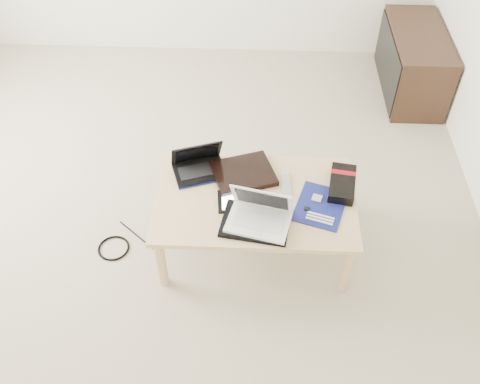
{
  "coord_description": "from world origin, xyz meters",
  "views": [
    {
      "loc": [
        0.59,
        -2.23,
        2.52
      ],
      "look_at": [
        0.5,
        -0.21,
        0.44
      ],
      "focal_mm": 40.0,
      "sensor_mm": 36.0,
      "label": 1
    }
  ],
  "objects_px": {
    "coffee_table": "(255,204)",
    "media_cabinet": "(412,62)",
    "gpu_box": "(342,184)",
    "white_laptop": "(260,214)",
    "netbook": "(199,165)"
  },
  "relations": [
    {
      "from": "coffee_table",
      "to": "media_cabinet",
      "type": "relative_size",
      "value": 1.22
    },
    {
      "from": "coffee_table",
      "to": "gpu_box",
      "type": "relative_size",
      "value": 3.72
    },
    {
      "from": "gpu_box",
      "to": "media_cabinet",
      "type": "bearing_deg",
      "value": 65.51
    },
    {
      "from": "media_cabinet",
      "to": "coffee_table",
      "type": "bearing_deg",
      "value": -125.65
    },
    {
      "from": "gpu_box",
      "to": "coffee_table",
      "type": "bearing_deg",
      "value": -167.99
    },
    {
      "from": "netbook",
      "to": "white_laptop",
      "type": "relative_size",
      "value": 0.94
    },
    {
      "from": "coffee_table",
      "to": "white_laptop",
      "type": "relative_size",
      "value": 3.02
    },
    {
      "from": "coffee_table",
      "to": "gpu_box",
      "type": "distance_m",
      "value": 0.5
    },
    {
      "from": "netbook",
      "to": "coffee_table",
      "type": "bearing_deg",
      "value": -31.71
    },
    {
      "from": "white_laptop",
      "to": "gpu_box",
      "type": "xyz_separation_m",
      "value": [
        0.45,
        0.28,
        -0.04
      ]
    },
    {
      "from": "media_cabinet",
      "to": "netbook",
      "type": "height_order",
      "value": "netbook"
    },
    {
      "from": "netbook",
      "to": "gpu_box",
      "type": "distance_m",
      "value": 0.82
    },
    {
      "from": "gpu_box",
      "to": "white_laptop",
      "type": "bearing_deg",
      "value": -148.63
    },
    {
      "from": "coffee_table",
      "to": "netbook",
      "type": "xyz_separation_m",
      "value": [
        -0.33,
        0.2,
        0.09
      ]
    },
    {
      "from": "media_cabinet",
      "to": "white_laptop",
      "type": "xyz_separation_m",
      "value": [
        -1.16,
        -1.83,
        0.21
      ]
    }
  ]
}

